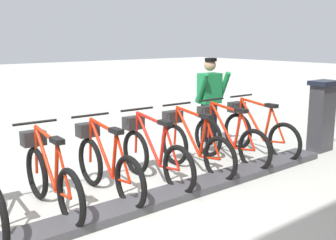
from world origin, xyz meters
The scene contains 10 objects.
ground_plane centered at (0.00, 0.00, 0.00)m, with size 60.00×60.00×0.00m, color beige.
dock_rail_base centered at (0.00, 0.00, 0.05)m, with size 0.44×8.38×0.10m, color #47474C.
payment_kiosk centered at (0.05, -4.69, 0.67)m, with size 0.36×0.52×1.28m.
bike_docked_0 centered at (0.62, -3.59, 0.43)m, with size 1.72×0.54×1.02m.
bike_docked_1 centered at (0.62, -2.83, 0.43)m, with size 1.72×0.54×1.02m.
bike_docked_2 centered at (0.62, -2.08, 0.43)m, with size 1.72×0.54×1.02m.
bike_docked_3 centered at (0.62, -1.32, 0.43)m, with size 1.72×0.54×1.02m.
bike_docked_4 centered at (0.62, -0.56, 0.43)m, with size 1.72×0.54×1.02m.
bike_docked_5 centered at (0.62, 0.20, 0.43)m, with size 1.72×0.54×1.02m.
worker_near_rack centered at (1.58, -3.37, 0.91)m, with size 0.51×0.65×1.66m.
Camera 1 is at (-3.80, 1.99, 2.00)m, focal length 43.62 mm.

